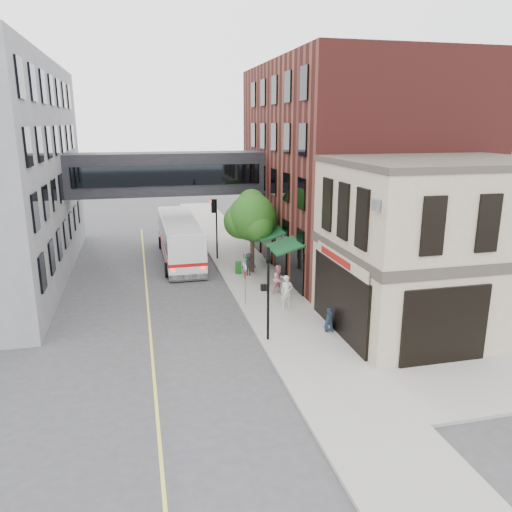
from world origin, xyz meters
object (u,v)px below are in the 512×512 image
bus (180,237)px  pedestrian_b (279,279)px  newspaper_box (238,268)px  pedestrian_a (287,292)px  pedestrian_c (249,264)px  sandwich_board (329,320)px

bus → pedestrian_b: bus is taller
newspaper_box → pedestrian_a: bearing=-70.7°
pedestrian_a → bus: bearing=116.1°
pedestrian_c → bus: bearing=125.9°
pedestrian_b → pedestrian_a: bearing=-119.0°
pedestrian_a → pedestrian_c: bearing=100.8°
pedestrian_a → sandwich_board: 3.61m
pedestrian_a → pedestrian_b: pedestrian_a is taller
sandwich_board → pedestrian_b: bearing=114.0°
pedestrian_c → sandwich_board: bearing=-79.4°
pedestrian_c → sandwich_board: 10.04m
pedestrian_c → pedestrian_b: bearing=-76.6°
pedestrian_c → newspaper_box: (-0.58, 0.61, -0.35)m
pedestrian_b → bus: bearing=94.4°
pedestrian_c → pedestrian_a: bearing=-83.8°
pedestrian_b → newspaper_box: bearing=85.2°
bus → sandwich_board: bearing=-69.2°
pedestrian_a → sandwich_board: pedestrian_a is taller
pedestrian_b → newspaper_box: size_ratio=2.17×
bus → sandwich_board: (5.89, -15.49, -1.08)m
newspaper_box → sandwich_board: 10.76m
pedestrian_c → newspaper_box: 0.91m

